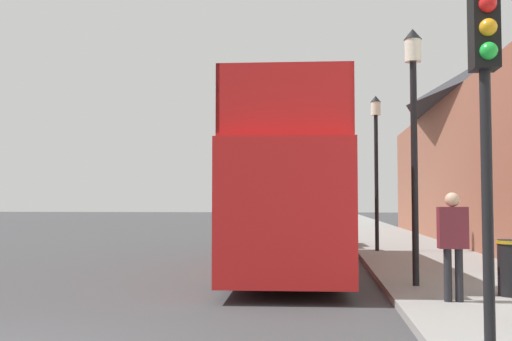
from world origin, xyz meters
name	(u,v)px	position (x,y,z in m)	size (l,w,h in m)	color
ground_plane	(232,241)	(0.00, 21.00, 0.00)	(144.00, 144.00, 0.00)	#3D3D3F
sidewalk	(400,245)	(7.12, 18.00, 0.07)	(3.84, 108.00, 0.14)	gray
brick_terrace_rear	(507,145)	(12.04, 20.49, 4.24)	(6.00, 25.33, 8.49)	#935642
tour_bus	(289,197)	(3.16, 9.42, 1.89)	(2.88, 10.60, 4.30)	red
parked_car_ahead_of_bus	(322,231)	(4.07, 16.94, 0.67)	(1.99, 4.28, 1.44)	maroon
pedestrian_third	(453,236)	(6.14, 3.99, 1.22)	(0.47, 0.26, 1.80)	#232328
traffic_signal	(486,88)	(5.75, 0.45, 3.02)	(0.28, 0.42, 3.93)	black
lamp_post_nearest	(414,109)	(5.83, 5.85, 3.62)	(0.35, 0.35, 5.10)	black
lamp_post_second	(376,145)	(5.88, 14.21, 3.70)	(0.35, 0.35, 5.23)	black
litter_bin	(511,266)	(7.27, 4.70, 0.66)	(0.48, 0.48, 0.98)	black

